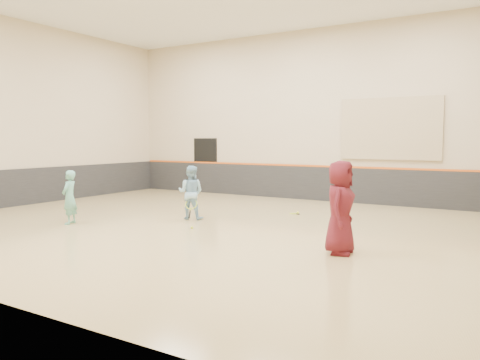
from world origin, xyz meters
The scene contains 14 objects.
room centered at (0.00, 0.00, 0.81)m, with size 15.04×12.04×6.22m.
wainscot_back centered at (0.00, 5.97, 0.60)m, with size 14.90×0.04×1.20m, color #232326.
wainscot_left centered at (-7.47, 0.00, 0.60)m, with size 0.04×11.90×1.20m, color #232326.
accent_stripe centered at (0.00, 5.96, 1.22)m, with size 14.90×0.03×0.06m, color #D85914.
acoustic_panel centered at (2.80, 5.95, 2.50)m, with size 3.20×0.08×2.00m, color tan.
doorway centered at (-4.50, 5.98, 1.10)m, with size 1.10×0.05×2.20m, color black.
girl centered at (-3.36, -1.64, 0.69)m, with size 0.50×0.33×1.38m, color #65B09D.
instructor centered at (-1.15, 0.55, 0.73)m, with size 0.71×0.55×1.45m, color #8EBEDB.
young_man centered at (3.59, -1.10, 0.88)m, with size 0.86×0.56×1.77m, color #5B151F.
held_racket centered at (-0.99, 0.35, 0.44)m, with size 0.53×0.53×0.56m, color #BBD52E, non-canonical shape.
spare_racket centered at (0.90, 2.78, 0.04)m, with size 0.62×0.62×0.09m, color #A3BC29, non-canonical shape.
ball_under_racket centered at (-0.27, -0.58, 0.03)m, with size 0.07×0.07×0.07m, color #DBEC37.
ball_in_hand centered at (3.73, -1.20, 1.19)m, with size 0.07×0.07×0.07m, color #C4D932.
ball_beside_spare centered at (0.97, 2.89, 0.03)m, with size 0.07×0.07×0.07m, color yellow.
Camera 1 is at (6.46, -9.53, 2.16)m, focal length 35.00 mm.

